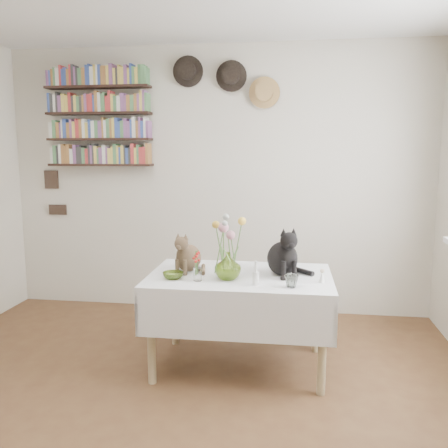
% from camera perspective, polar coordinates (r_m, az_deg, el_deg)
% --- Properties ---
extents(room, '(4.08, 4.58, 2.58)m').
position_cam_1_polar(room, '(2.32, -9.77, 1.59)').
color(room, brown).
rests_on(room, ground).
extents(dining_table, '(1.27, 0.82, 0.68)m').
position_cam_1_polar(dining_table, '(3.38, 1.94, -8.85)').
color(dining_table, white).
rests_on(dining_table, room).
extents(tabby_cat, '(0.25, 0.29, 0.29)m').
position_cam_1_polar(tabby_cat, '(3.41, -4.29, -3.22)').
color(tabby_cat, brown).
rests_on(tabby_cat, dining_table).
extents(black_cat, '(0.32, 0.36, 0.35)m').
position_cam_1_polar(black_cat, '(3.32, 7.06, -3.07)').
color(black_cat, black).
rests_on(black_cat, dining_table).
extents(flower_vase, '(0.19, 0.19, 0.19)m').
position_cam_1_polar(flower_vase, '(3.19, 0.47, -5.05)').
color(flower_vase, '#9FC046').
rests_on(flower_vase, dining_table).
extents(green_bowl, '(0.16, 0.16, 0.04)m').
position_cam_1_polar(green_bowl, '(3.24, -6.13, -6.17)').
color(green_bowl, '#9FC046').
rests_on(green_bowl, dining_table).
extents(drinking_glass, '(0.09, 0.09, 0.08)m').
position_cam_1_polar(drinking_glass, '(3.05, 8.11, -6.81)').
color(drinking_glass, white).
rests_on(drinking_glass, dining_table).
extents(candlestick, '(0.04, 0.04, 0.16)m').
position_cam_1_polar(candlestick, '(3.07, 3.84, -6.37)').
color(candlestick, white).
rests_on(candlestick, dining_table).
extents(berry_jar, '(0.06, 0.06, 0.23)m').
position_cam_1_polar(berry_jar, '(3.15, -3.21, -5.06)').
color(berry_jar, white).
rests_on(berry_jar, dining_table).
extents(porcelain_figurine, '(0.05, 0.05, 0.09)m').
position_cam_1_polar(porcelain_figurine, '(3.20, 11.71, -6.19)').
color(porcelain_figurine, white).
rests_on(porcelain_figurine, dining_table).
extents(flower_bouquet, '(0.17, 0.12, 0.39)m').
position_cam_1_polar(flower_bouquet, '(3.15, 0.44, -0.59)').
color(flower_bouquet, '#4C7233').
rests_on(flower_bouquet, flower_vase).
extents(bookshelf_unit, '(1.00, 0.16, 0.91)m').
position_cam_1_polar(bookshelf_unit, '(4.72, -14.80, 12.28)').
color(bookshelf_unit, black).
rests_on(bookshelf_unit, room).
extents(wall_hats, '(0.98, 0.09, 0.48)m').
position_cam_1_polar(wall_hats, '(4.46, 0.41, 16.98)').
color(wall_hats, black).
rests_on(wall_hats, room).
extents(wall_art_plaques, '(0.21, 0.02, 0.44)m').
position_cam_1_polar(wall_art_plaques, '(5.01, -19.76, 3.63)').
color(wall_art_plaques, '#38281E').
rests_on(wall_art_plaques, room).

